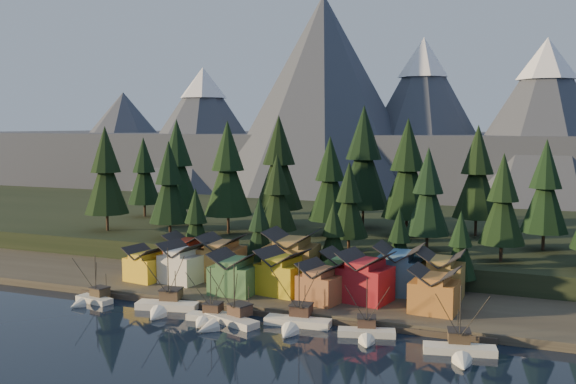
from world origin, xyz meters
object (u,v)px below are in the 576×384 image
at_px(boat_3, 226,313).
at_px(house_back_1, 222,256).
at_px(boat_6, 461,343).
at_px(boat_1, 165,299).
at_px(boat_4, 296,315).
at_px(house_back_0, 186,252).
at_px(house_front_1, 183,262).
at_px(house_front_0, 145,263).
at_px(boat_0, 90,293).
at_px(boat_5, 367,326).
at_px(boat_2, 208,310).

distance_m(boat_3, house_back_1, 27.38).
bearing_deg(boat_6, house_back_1, 143.96).
bearing_deg(boat_1, boat_4, -12.25).
bearing_deg(boat_1, house_back_1, 74.57).
height_order(boat_3, house_back_0, boat_3).
relative_size(boat_4, house_front_1, 1.40).
distance_m(boat_3, house_front_0, 32.35).
distance_m(boat_0, boat_3, 30.49).
distance_m(boat_1, boat_6, 53.31).
bearing_deg(house_front_1, boat_0, -115.57).
relative_size(boat_3, house_back_0, 1.31).
bearing_deg(boat_4, house_front_1, 149.65).
bearing_deg(house_back_0, boat_5, -33.86).
distance_m(boat_3, boat_5, 23.99).
height_order(boat_2, boat_6, boat_6).
height_order(boat_0, house_front_0, boat_0).
relative_size(boat_6, house_back_0, 1.35).
bearing_deg(boat_5, house_back_0, 138.40).
relative_size(boat_1, house_back_0, 1.45).
height_order(boat_0, boat_4, boat_4).
bearing_deg(boat_1, boat_3, -25.03).
bearing_deg(boat_4, boat_0, 176.70).
xyz_separation_m(boat_1, boat_6, (53.19, -3.49, -0.29)).
bearing_deg(house_front_1, house_back_1, 48.84).
relative_size(boat_5, boat_6, 0.86).
xyz_separation_m(boat_3, boat_4, (11.39, 3.25, 0.05)).
height_order(boat_2, boat_3, boat_3).
xyz_separation_m(boat_1, boat_4, (25.76, -0.04, -0.15)).
xyz_separation_m(boat_1, house_back_0, (-9.20, 22.92, 3.74)).
distance_m(boat_0, boat_6, 69.26).
height_order(boat_0, house_back_0, house_back_0).
distance_m(boat_3, boat_4, 11.84).
height_order(boat_4, house_front_1, boat_4).
height_order(boat_2, house_front_1, house_front_1).
height_order(boat_3, boat_4, boat_4).
distance_m(boat_2, boat_4, 15.58).
bearing_deg(boat_4, house_back_1, 135.95).
relative_size(boat_2, boat_6, 0.87).
height_order(boat_4, house_back_1, house_back_1).
bearing_deg(boat_3, boat_4, 35.95).
relative_size(boat_0, boat_3, 0.88).
bearing_deg(boat_4, boat_2, -175.03).
xyz_separation_m(boat_6, house_front_1, (-58.38, 18.46, 3.82)).
relative_size(boat_6, house_front_1, 1.32).
height_order(house_front_0, house_back_1, house_back_1).
relative_size(boat_3, house_back_1, 1.25).
bearing_deg(boat_2, house_front_0, 140.18).
xyz_separation_m(boat_1, boat_5, (38.23, -0.72, -0.41)).
height_order(boat_3, boat_5, boat_3).
distance_m(boat_2, house_front_0, 28.65).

